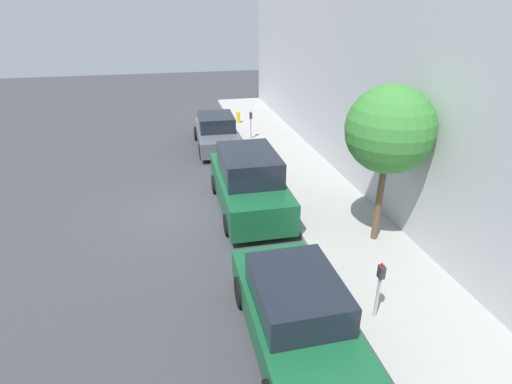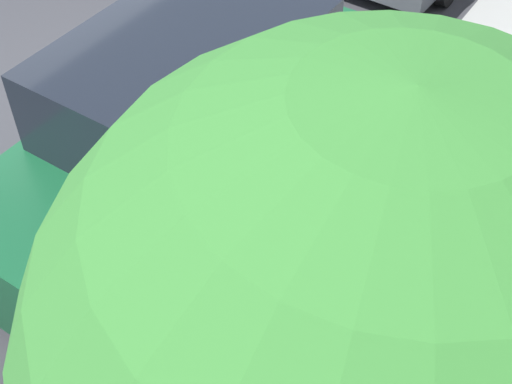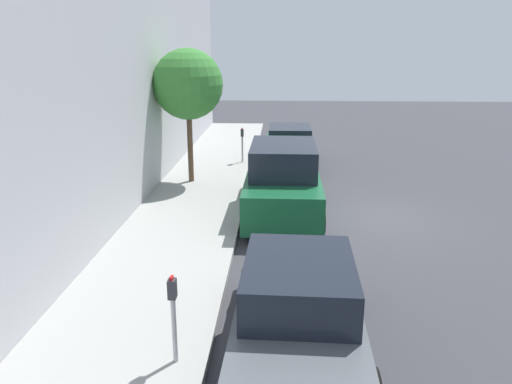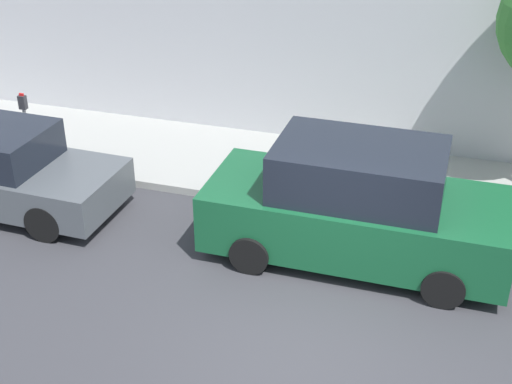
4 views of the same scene
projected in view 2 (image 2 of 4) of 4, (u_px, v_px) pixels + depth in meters
The scene contains 4 objects.
ground_plane at pixel (49, 107), 8.62m from camera, with size 60.00×60.00×0.00m, color #38383D.
sidewalk at pixel (431, 284), 6.64m from camera, with size 2.95×32.00×0.15m.
parked_suv_second at pixel (192, 127), 6.91m from camera, with size 2.08×4.81×1.98m.
street_tree at pixel (362, 362), 2.36m from camera, with size 2.25×2.25×4.31m.
Camera 2 is at (5.85, -4.30, 5.40)m, focal length 50.00 mm.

